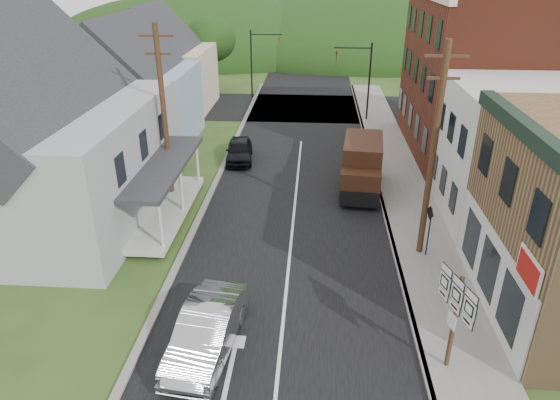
% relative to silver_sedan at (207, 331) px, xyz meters
% --- Properties ---
extents(ground, '(120.00, 120.00, 0.00)m').
position_rel_silver_sedan_xyz_m(ground, '(2.36, 3.01, -0.77)').
color(ground, '#2D4719').
rests_on(ground, ground).
extents(road, '(9.00, 90.00, 0.02)m').
position_rel_silver_sedan_xyz_m(road, '(2.36, 13.01, -0.77)').
color(road, black).
rests_on(road, ground).
extents(cross_road, '(60.00, 9.00, 0.02)m').
position_rel_silver_sedan_xyz_m(cross_road, '(2.36, 30.01, -0.77)').
color(cross_road, black).
rests_on(cross_road, ground).
extents(sidewalk_right, '(2.80, 55.00, 0.15)m').
position_rel_silver_sedan_xyz_m(sidewalk_right, '(8.26, 11.01, -0.70)').
color(sidewalk_right, slate).
rests_on(sidewalk_right, ground).
extents(curb_right, '(0.20, 55.00, 0.15)m').
position_rel_silver_sedan_xyz_m(curb_right, '(6.91, 11.01, -0.70)').
color(curb_right, slate).
rests_on(curb_right, ground).
extents(curb_left, '(0.30, 55.00, 0.12)m').
position_rel_silver_sedan_xyz_m(curb_left, '(-2.29, 11.01, -0.71)').
color(curb_left, slate).
rests_on(curb_left, ground).
extents(storefront_white, '(8.00, 7.00, 6.50)m').
position_rel_silver_sedan_xyz_m(storefront_white, '(13.66, 10.51, 2.48)').
color(storefront_white, silver).
rests_on(storefront_white, ground).
extents(storefront_red, '(8.00, 12.00, 10.00)m').
position_rel_silver_sedan_xyz_m(storefront_red, '(13.66, 20.01, 4.23)').
color(storefront_red, maroon).
rests_on(storefront_red, ground).
extents(house_gray, '(10.20, 12.24, 8.35)m').
position_rel_silver_sedan_xyz_m(house_gray, '(-9.64, 9.01, 3.46)').
color(house_gray, '#9D9FA2').
rests_on(house_gray, ground).
extents(house_blue, '(7.14, 8.16, 7.28)m').
position_rel_silver_sedan_xyz_m(house_blue, '(-8.64, 20.01, 2.92)').
color(house_blue, '#94A8CB').
rests_on(house_blue, ground).
extents(house_cream, '(7.14, 8.16, 7.28)m').
position_rel_silver_sedan_xyz_m(house_cream, '(-9.14, 29.01, 2.92)').
color(house_cream, beige).
rests_on(house_cream, ground).
extents(utility_pole_right, '(1.60, 0.26, 9.00)m').
position_rel_silver_sedan_xyz_m(utility_pole_right, '(7.96, 6.51, 3.88)').
color(utility_pole_right, '#472D19').
rests_on(utility_pole_right, ground).
extents(utility_pole_left, '(1.60, 0.26, 9.00)m').
position_rel_silver_sedan_xyz_m(utility_pole_left, '(-4.14, 11.01, 3.88)').
color(utility_pole_left, '#472D19').
rests_on(utility_pole_left, ground).
extents(traffic_signal_right, '(2.87, 0.20, 6.00)m').
position_rel_silver_sedan_xyz_m(traffic_signal_right, '(6.66, 26.51, 2.98)').
color(traffic_signal_right, black).
rests_on(traffic_signal_right, ground).
extents(traffic_signal_left, '(2.87, 0.20, 6.00)m').
position_rel_silver_sedan_xyz_m(traffic_signal_left, '(-1.94, 33.51, 2.98)').
color(traffic_signal_left, black).
rests_on(traffic_signal_left, ground).
extents(tree_left_b, '(4.80, 4.80, 6.94)m').
position_rel_silver_sedan_xyz_m(tree_left_b, '(-14.64, 15.01, 4.11)').
color(tree_left_b, '#382616').
rests_on(tree_left_b, ground).
extents(tree_left_c, '(5.80, 5.80, 8.41)m').
position_rel_silver_sedan_xyz_m(tree_left_c, '(-16.64, 23.01, 5.16)').
color(tree_left_c, '#382616').
rests_on(tree_left_c, ground).
extents(tree_left_d, '(4.80, 4.80, 6.94)m').
position_rel_silver_sedan_xyz_m(tree_left_d, '(-6.64, 35.01, 4.11)').
color(tree_left_d, '#382616').
rests_on(tree_left_d, ground).
extents(forested_ridge, '(90.00, 30.00, 16.00)m').
position_rel_silver_sedan_xyz_m(forested_ridge, '(2.36, 58.01, -0.77)').
color(forested_ridge, black).
rests_on(forested_ridge, ground).
extents(silver_sedan, '(2.14, 4.84, 1.55)m').
position_rel_silver_sedan_xyz_m(silver_sedan, '(0.00, 0.00, 0.00)').
color(silver_sedan, '#A4A3A8').
rests_on(silver_sedan, ground).
extents(dark_sedan, '(1.99, 4.11, 1.35)m').
position_rel_silver_sedan_xyz_m(dark_sedan, '(-1.44, 17.08, -0.10)').
color(dark_sedan, black).
rests_on(dark_sedan, ground).
extents(delivery_van, '(2.55, 5.22, 2.82)m').
position_rel_silver_sedan_xyz_m(delivery_van, '(5.89, 12.98, 0.65)').
color(delivery_van, '#32190E').
rests_on(delivery_van, ground).
extents(route_sign_cluster, '(0.62, 1.82, 3.29)m').
position_rel_silver_sedan_xyz_m(route_sign_cluster, '(7.54, -0.31, 1.51)').
color(route_sign_cluster, '#472D19').
rests_on(route_sign_cluster, sidewalk_right).
extents(warning_sign, '(0.17, 0.64, 2.35)m').
position_rel_silver_sedan_xyz_m(warning_sign, '(8.15, 6.20, 0.88)').
color(warning_sign, black).
rests_on(warning_sign, sidewalk_right).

